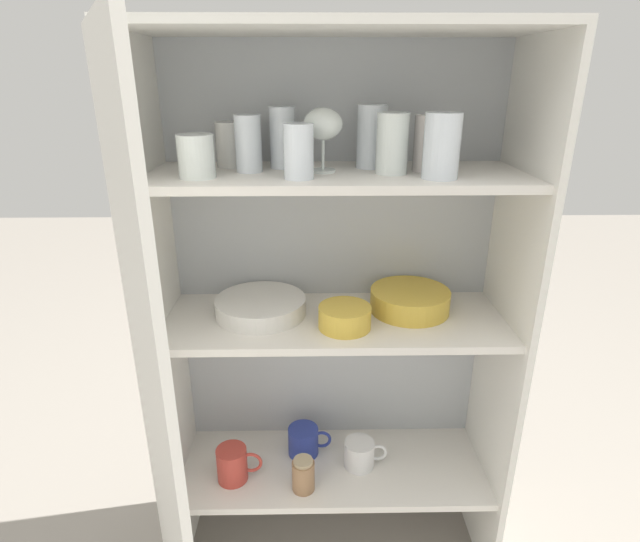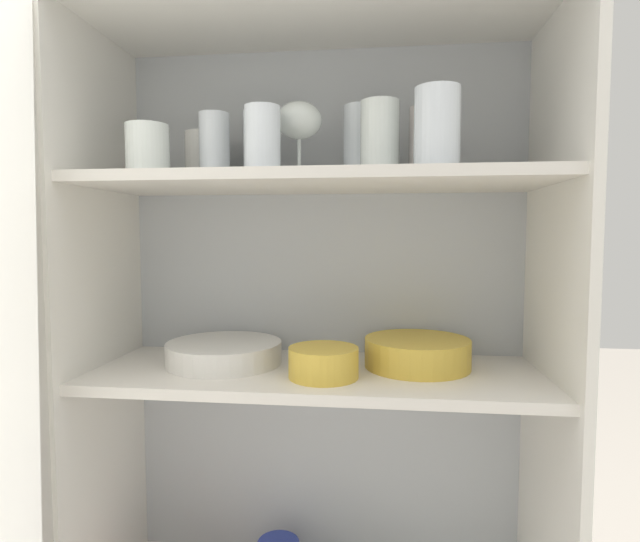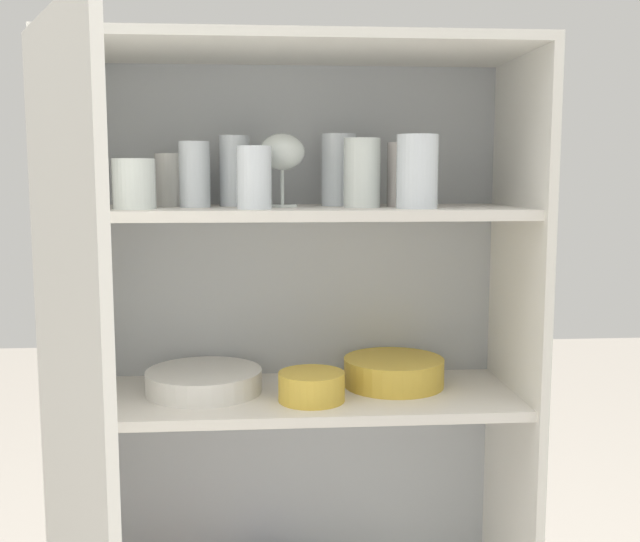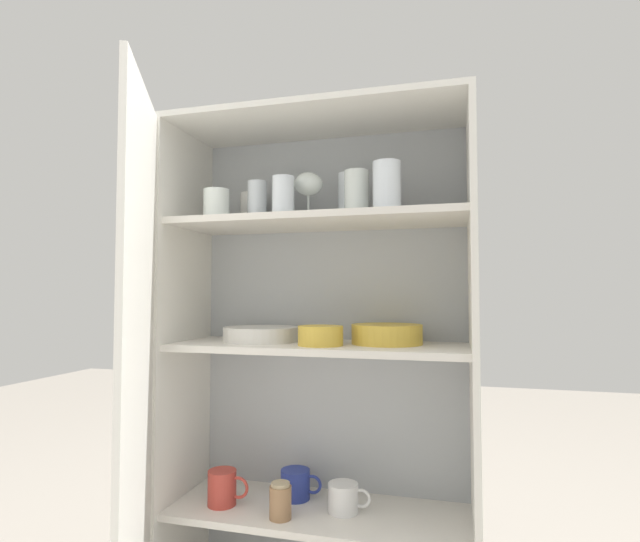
{
  "view_description": "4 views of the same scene",
  "coord_description": "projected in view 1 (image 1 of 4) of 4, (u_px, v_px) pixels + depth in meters",
  "views": [
    {
      "loc": [
        -0.06,
        -1.0,
        1.36
      ],
      "look_at": [
        -0.04,
        0.14,
        0.91
      ],
      "focal_mm": 28.0,
      "sensor_mm": 36.0,
      "label": 1
    },
    {
      "loc": [
        0.12,
        -0.8,
        1.04
      ],
      "look_at": [
        0.0,
        0.2,
        0.97
      ],
      "focal_mm": 28.0,
      "sensor_mm": 36.0,
      "label": 2
    },
    {
      "loc": [
        -0.07,
        -1.31,
        1.21
      ],
      "look_at": [
        0.04,
        0.15,
        1.02
      ],
      "focal_mm": 42.0,
      "sensor_mm": 36.0,
      "label": 3
    },
    {
      "loc": [
        0.4,
        -1.29,
        0.92
      ],
      "look_at": [
        -0.01,
        0.2,
        0.99
      ],
      "focal_mm": 28.0,
      "sensor_mm": 36.0,
      "label": 4
    }
  ],
  "objects": [
    {
      "name": "cupboard_back_panel",
      "position": [
        332.0,
        308.0,
        1.46
      ],
      "size": [
        0.91,
        0.02,
        1.44
      ],
      "primitive_type": "cube",
      "color": "#B2B7BC",
      "rests_on": "ground_plane"
    },
    {
      "name": "cupboard_side_right",
      "position": [
        503.0,
        334.0,
        1.32
      ],
      "size": [
        0.02,
        0.35,
        1.44
      ],
      "primitive_type": "cube",
      "color": "white",
      "rests_on": "ground_plane"
    },
    {
      "name": "tumbler_glass_6",
      "position": [
        282.0,
        138.0,
        1.18
      ],
      "size": [
        0.06,
        0.06,
        0.14
      ],
      "color": "white",
      "rests_on": "shelf_board_upper"
    },
    {
      "name": "cupboard_top_panel",
      "position": [
        339.0,
        27.0,
        1.04
      ],
      "size": [
        0.91,
        0.35,
        0.02
      ],
      "primitive_type": "cube",
      "color": "white",
      "rests_on": "cupboard_side_left"
    },
    {
      "name": "tumbler_glass_0",
      "position": [
        248.0,
        144.0,
        1.13
      ],
      "size": [
        0.06,
        0.06,
        0.13
      ],
      "color": "white",
      "rests_on": "shelf_board_upper"
    },
    {
      "name": "shelf_board_middle",
      "position": [
        335.0,
        321.0,
        1.29
      ],
      "size": [
        0.87,
        0.31,
        0.02
      ],
      "primitive_type": "cube",
      "color": "silver"
    },
    {
      "name": "shelf_board_upper",
      "position": [
        337.0,
        176.0,
        1.16
      ],
      "size": [
        0.87,
        0.31,
        0.02
      ],
      "primitive_type": "cube",
      "color": "silver"
    },
    {
      "name": "cupboard_door",
      "position": [
        158.0,
        433.0,
        0.95
      ],
      "size": [
        0.21,
        0.41,
        1.44
      ],
      "color": "silver",
      "rests_on": "ground_plane"
    },
    {
      "name": "coffee_mug_primary",
      "position": [
        233.0,
        464.0,
        1.4
      ],
      "size": [
        0.13,
        0.09,
        0.1
      ],
      "color": "#BC3D33",
      "rests_on": "shelf_board_lower"
    },
    {
      "name": "tumbler_glass_5",
      "position": [
        392.0,
        144.0,
        1.11
      ],
      "size": [
        0.07,
        0.07,
        0.13
      ],
      "color": "white",
      "rests_on": "shelf_board_upper"
    },
    {
      "name": "cupboard_side_left",
      "position": [
        165.0,
        337.0,
        1.3
      ],
      "size": [
        0.02,
        0.35,
        1.44
      ],
      "primitive_type": "cube",
      "color": "white",
      "rests_on": "ground_plane"
    },
    {
      "name": "storage_jar",
      "position": [
        303.0,
        475.0,
        1.37
      ],
      "size": [
        0.06,
        0.06,
        0.1
      ],
      "color": "#99704C",
      "rests_on": "shelf_board_lower"
    },
    {
      "name": "wine_glass_0",
      "position": [
        323.0,
        126.0,
        1.12
      ],
      "size": [
        0.09,
        0.09,
        0.14
      ],
      "color": "white",
      "rests_on": "shelf_board_upper"
    },
    {
      "name": "tumbler_glass_8",
      "position": [
        372.0,
        137.0,
        1.18
      ],
      "size": [
        0.07,
        0.07,
        0.15
      ],
      "color": "white",
      "rests_on": "shelf_board_upper"
    },
    {
      "name": "coffee_mug_extra_2",
      "position": [
        304.0,
        441.0,
        1.5
      ],
      "size": [
        0.13,
        0.09,
        0.09
      ],
      "color": "#283893",
      "rests_on": "shelf_board_lower"
    },
    {
      "name": "mixing_bowl_large",
      "position": [
        410.0,
        299.0,
        1.32
      ],
      "size": [
        0.21,
        0.21,
        0.06
      ],
      "color": "gold",
      "rests_on": "shelf_board_middle"
    },
    {
      "name": "plate_stack_white",
      "position": [
        261.0,
        306.0,
        1.3
      ],
      "size": [
        0.24,
        0.24,
        0.04
      ],
      "color": "silver",
      "rests_on": "shelf_board_middle"
    },
    {
      "name": "serving_bowl_small",
      "position": [
        345.0,
        316.0,
        1.23
      ],
      "size": [
        0.13,
        0.13,
        0.06
      ],
      "color": "gold",
      "rests_on": "shelf_board_middle"
    },
    {
      "name": "tumbler_glass_3",
      "position": [
        299.0,
        151.0,
        1.06
      ],
      "size": [
        0.06,
        0.06,
        0.12
      ],
      "color": "white",
      "rests_on": "shelf_board_upper"
    },
    {
      "name": "tumbler_glass_1",
      "position": [
        232.0,
        145.0,
        1.2
      ],
      "size": [
        0.08,
        0.08,
        0.11
      ],
      "color": "white",
      "rests_on": "shelf_board_upper"
    },
    {
      "name": "shelf_board_lower",
      "position": [
        333.0,
        468.0,
        1.47
      ],
      "size": [
        0.87,
        0.31,
        0.02
      ],
      "primitive_type": "cube",
      "color": "silver"
    },
    {
      "name": "tumbler_glass_2",
      "position": [
        196.0,
        156.0,
        1.07
      ],
      "size": [
        0.08,
        0.08,
        0.09
      ],
      "color": "white",
      "rests_on": "shelf_board_upper"
    },
    {
      "name": "tumbler_glass_7",
      "position": [
        428.0,
        143.0,
        1.14
      ],
      "size": [
        0.07,
        0.07,
        0.13
      ],
      "color": "silver",
      "rests_on": "shelf_board_upper"
    },
    {
      "name": "tumbler_glass_4",
      "position": [
        442.0,
        146.0,
        1.06
      ],
      "size": [
        0.08,
        0.08,
        0.14
      ],
      "color": "white",
      "rests_on": "shelf_board_upper"
    },
    {
      "name": "coffee_mug_extra_1",
      "position": [
        360.0,
        454.0,
        1.45
      ],
      "size": [
        0.12,
        0.09,
        0.08
      ],
      "color": "white",
      "rests_on": "shelf_board_lower"
    }
  ]
}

